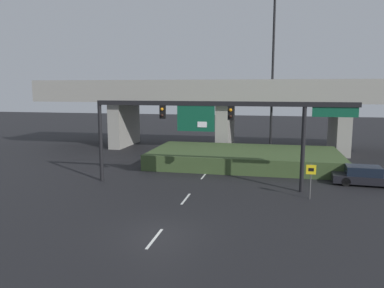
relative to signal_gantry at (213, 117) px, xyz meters
The scene contains 8 objects.
ground_plane 10.37m from the signal_gantry, 97.71° to the right, with size 160.00×160.00×0.00m, color black.
lane_markings 6.06m from the signal_gantry, 110.55° to the left, with size 0.14×28.32×0.01m.
signal_gantry is the anchor object (origin of this frame).
speed_limit_sign 7.53m from the signal_gantry, 14.39° to the right, with size 0.60×0.11×2.27m.
highway_light_pole_near 14.95m from the signal_gantry, 74.26° to the left, with size 0.70×0.36×17.53m.
overpass_bridge 17.00m from the signal_gantry, 94.13° to the left, with size 43.50×8.44×7.83m.
grass_embankment 9.42m from the signal_gantry, 78.93° to the left, with size 16.77×8.74×1.33m.
parked_sedan_near_right 11.91m from the signal_gantry, 15.35° to the left, with size 4.69×2.09×1.37m.
Camera 1 is at (5.20, -16.56, 6.97)m, focal length 35.00 mm.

